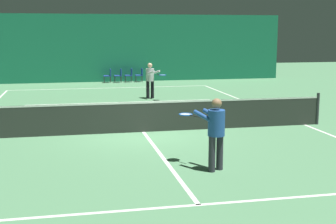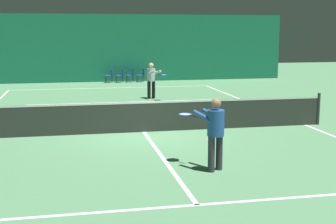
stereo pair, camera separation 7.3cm
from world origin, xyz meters
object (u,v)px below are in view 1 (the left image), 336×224
object	(u,v)px
player_near	(215,129)
courtside_chair_3	(140,74)
courtside_chair_0	(108,75)
courtside_chair_2	(130,74)
courtside_chair_1	(119,75)
player_far	(151,78)
tennis_net	(143,116)

from	to	relation	value
player_near	courtside_chair_3	world-z (taller)	player_near
courtside_chair_0	courtside_chair_2	world-z (taller)	same
courtside_chair_1	courtside_chair_2	bearing A→B (deg)	90.00
player_near	player_far	xyz separation A→B (m)	(0.58, 11.72, 0.01)
player_near	courtside_chair_0	bearing A→B (deg)	-27.47
courtside_chair_0	courtside_chair_1	size ratio (longest dim) A/B	1.00
courtside_chair_2	courtside_chair_3	size ratio (longest dim) A/B	1.00
courtside_chair_0	courtside_chair_1	bearing A→B (deg)	90.00
tennis_net	courtside_chair_0	xyz separation A→B (m)	(0.16, 14.76, -0.03)
tennis_net	courtside_chair_2	bearing A→B (deg)	84.32
courtside_chair_1	player_far	bearing A→B (deg)	5.34
player_near	courtside_chair_3	bearing A→B (deg)	-33.36
courtside_chair_0	tennis_net	bearing A→B (deg)	-0.61
player_far	courtside_chair_2	xyz separation A→B (m)	(-0.04, 7.43, -0.48)
courtside_chair_2	courtside_chair_3	xyz separation A→B (m)	(0.66, 0.00, 0.00)
tennis_net	courtside_chair_3	world-z (taller)	tennis_net
player_near	courtside_chair_1	xyz separation A→B (m)	(-0.12, 19.15, -0.47)
courtside_chair_0	courtside_chair_2	bearing A→B (deg)	90.00
courtside_chair_1	courtside_chair_3	distance (m)	1.31
player_near	courtside_chair_3	size ratio (longest dim) A/B	1.96
courtside_chair_0	player_near	bearing A→B (deg)	2.31
courtside_chair_3	tennis_net	bearing A→B (deg)	-8.19
player_near	courtside_chair_1	size ratio (longest dim) A/B	1.96
courtside_chair_0	courtside_chair_1	world-z (taller)	same
courtside_chair_0	courtside_chair_3	world-z (taller)	same
player_near	courtside_chair_1	world-z (taller)	player_near
tennis_net	player_far	size ratio (longest dim) A/B	7.22
courtside_chair_2	player_far	bearing A→B (deg)	0.29
player_far	courtside_chair_3	xyz separation A→B (m)	(0.62, 7.43, -0.48)
tennis_net	courtside_chair_3	xyz separation A→B (m)	(2.12, 14.76, -0.03)
courtside_chair_0	courtside_chair_3	size ratio (longest dim) A/B	1.00
player_near	courtside_chair_1	distance (m)	19.16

